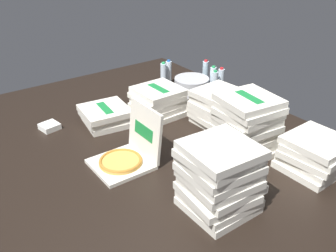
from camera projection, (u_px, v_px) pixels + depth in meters
name	position (u px, v px, depth m)	size (l,w,h in m)	color
ground_plane	(155.00, 147.00, 2.64)	(3.20, 2.40, 0.02)	black
open_pizza_box	(128.00, 153.00, 2.41)	(0.35, 0.40, 0.37)	silver
pizza_stack_right_far	(158.00, 101.00, 3.03)	(0.38, 0.38, 0.23)	silver
pizza_stack_left_mid	(106.00, 115.00, 2.91)	(0.40, 0.41, 0.14)	silver
pizza_stack_center_far	(315.00, 154.00, 2.33)	(0.39, 0.39, 0.22)	silver
pizza_stack_left_near	(246.00, 125.00, 2.48)	(0.40, 0.40, 0.41)	silver
pizza_stack_center_near	(219.00, 178.00, 1.96)	(0.38, 0.39, 0.40)	silver
pizza_stack_right_near	(219.00, 108.00, 2.88)	(0.38, 0.38, 0.27)	silver
ice_bucket	(192.00, 85.00, 3.44)	(0.32, 0.32, 0.14)	#B7BABF
water_bottle_0	(215.00, 83.00, 3.37)	(0.06, 0.06, 0.24)	silver
water_bottle_1	(221.00, 81.00, 3.43)	(0.06, 0.06, 0.24)	silver
water_bottle_2	(213.00, 79.00, 3.47)	(0.06, 0.06, 0.24)	silver
water_bottle_3	(169.00, 72.00, 3.63)	(0.06, 0.06, 0.24)	white
water_bottle_4	(163.00, 75.00, 3.57)	(0.06, 0.06, 0.24)	silver
water_bottle_5	(205.00, 72.00, 3.63)	(0.06, 0.06, 0.24)	silver
napkin_pile	(50.00, 126.00, 2.84)	(0.13, 0.13, 0.04)	white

